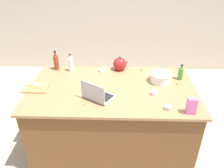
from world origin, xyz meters
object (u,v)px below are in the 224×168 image
mixing_bowl_large (161,77)px  bottle_vinegar (71,64)px  ramekin_wide (101,70)px  candy_bag (192,106)px  ramekin_medium (168,107)px  kettle (120,64)px  ramekin_small (154,93)px  cutting_board (36,88)px  butter_stick_left (39,87)px  butter_stick_right (34,85)px  bottle_olive (181,74)px  laptop (97,95)px  bottle_soy (56,62)px

mixing_bowl_large → bottle_vinegar: bearing=167.5°
ramekin_wide → mixing_bowl_large: bearing=-18.4°
bottle_vinegar → candy_bag: (1.34, -0.87, -0.01)m
ramekin_medium → mixing_bowl_large: bearing=89.1°
kettle → candy_bag: size_ratio=1.25×
kettle → ramekin_small: kettle is taller
mixing_bowl_large → ramekin_medium: mixing_bowl_large is taller
ramekin_small → candy_bag: 0.45m
bottle_vinegar → cutting_board: 0.57m
butter_stick_left → cutting_board: bearing=154.5°
butter_stick_right → bottle_olive: bearing=8.0°
bottle_vinegar → ramekin_wide: bottle_vinegar is taller
ramekin_medium → laptop: bearing=166.9°
mixing_bowl_large → butter_stick_right: 1.51m
bottle_soy → bottle_vinegar: bottle_soy is taller
bottle_olive → ramekin_small: (-0.36, -0.36, -0.06)m
bottle_soy → candy_bag: bottle_soy is taller
laptop → bottle_vinegar: bottle_vinegar is taller
ramekin_small → ramekin_medium: bearing=-68.8°
cutting_board → butter_stick_left: bearing=-25.5°
ramekin_medium → ramekin_wide: (-0.73, 0.80, -0.00)m
ramekin_medium → candy_bag: bearing=-16.0°
ramekin_medium → ramekin_small: bearing=111.2°
ramekin_medium → butter_stick_right: bearing=165.7°
laptop → butter_stick_left: laptop is taller
mixing_bowl_large → bottle_vinegar: size_ratio=1.10×
bottle_olive → kettle: (-0.75, 0.24, -0.00)m
laptop → ramekin_small: laptop is taller
kettle → candy_bag: 1.16m
bottle_soy → bottle_olive: bearing=-8.0°
ramekin_wide → candy_bag: bearing=-42.7°
laptop → bottle_vinegar: size_ratio=1.60×
mixing_bowl_large → kettle: 0.59m
laptop → kettle: (0.24, 0.70, 0.03)m
laptop → bottle_vinegar: 0.76m
mixing_bowl_large → bottle_soy: bottle_soy is taller
cutting_board → mixing_bowl_large: bearing=7.8°
mixing_bowl_large → candy_bag: (0.20, -0.62, 0.03)m
cutting_board → candy_bag: bearing=-14.0°
bottle_soy → cutting_board: bearing=-104.6°
mixing_bowl_large → kettle: (-0.50, 0.31, 0.02)m
butter_stick_right → ramekin_medium: bearing=-14.3°
candy_bag → cutting_board: bearing=166.0°
bottle_vinegar → butter_stick_right: (-0.36, -0.43, -0.06)m
kettle → ramekin_small: size_ratio=2.75×
kettle → ramekin_wide: 0.26m
bottle_soy → ramekin_wide: (0.60, -0.05, -0.09)m
butter_stick_right → ramekin_medium: 1.53m
laptop → butter_stick_right: (-0.76, 0.21, -0.01)m
bottle_vinegar → butter_stick_left: (-0.28, -0.48, -0.06)m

